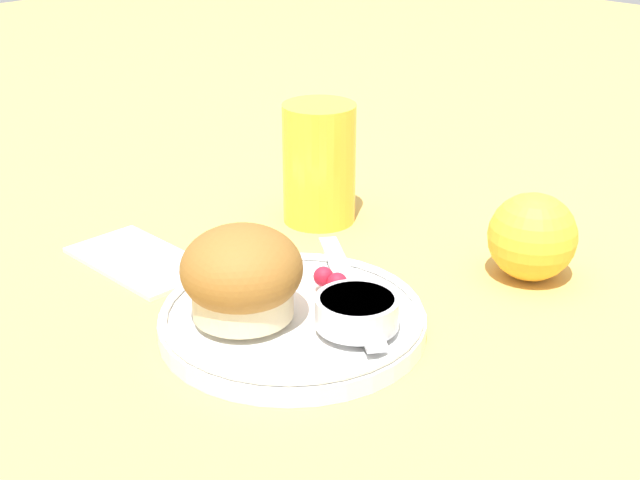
% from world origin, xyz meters
% --- Properties ---
extents(ground_plane, '(3.00, 3.00, 0.00)m').
position_xyz_m(ground_plane, '(0.00, 0.00, 0.00)').
color(ground_plane, tan).
extents(plate, '(0.20, 0.20, 0.02)m').
position_xyz_m(plate, '(0.02, -0.03, 0.01)').
color(plate, white).
rests_on(plate, ground_plane).
extents(muffin, '(0.09, 0.09, 0.07)m').
position_xyz_m(muffin, '(0.00, -0.06, 0.05)').
color(muffin, beige).
rests_on(muffin, plate).
extents(cream_ramekin, '(0.06, 0.06, 0.02)m').
position_xyz_m(cream_ramekin, '(0.07, -0.01, 0.03)').
color(cream_ramekin, silver).
rests_on(cream_ramekin, plate).
extents(berry_pair, '(0.03, 0.02, 0.02)m').
position_xyz_m(berry_pair, '(0.02, 0.02, 0.03)').
color(berry_pair, '#B7192D').
rests_on(berry_pair, plate).
extents(butter_knife, '(0.16, 0.12, 0.00)m').
position_xyz_m(butter_knife, '(0.03, 0.02, 0.02)').
color(butter_knife, '#B7B7BC').
rests_on(butter_knife, plate).
extents(orange_fruit, '(0.07, 0.07, 0.07)m').
position_xyz_m(orange_fruit, '(0.09, 0.18, 0.04)').
color(orange_fruit, '#F4A82D').
rests_on(orange_fruit, ground_plane).
extents(juice_glass, '(0.07, 0.07, 0.11)m').
position_xyz_m(juice_glass, '(-0.12, 0.14, 0.06)').
color(juice_glass, gold).
rests_on(juice_glass, ground_plane).
extents(folded_napkin, '(0.13, 0.07, 0.01)m').
position_xyz_m(folded_napkin, '(-0.16, -0.04, 0.00)').
color(folded_napkin, '#B2BCCC').
rests_on(folded_napkin, ground_plane).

